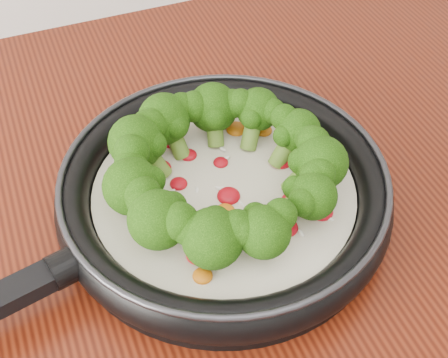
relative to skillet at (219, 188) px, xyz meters
name	(u,v)px	position (x,y,z in m)	size (l,w,h in m)	color
skillet	(219,188)	(0.00, 0.00, 0.00)	(0.56, 0.41, 0.10)	black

